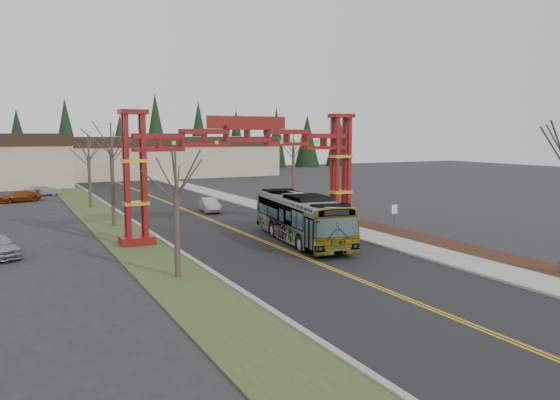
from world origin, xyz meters
TOP-DOWN VIEW (x-y plane):
  - ground at (0.00, 0.00)m, footprint 200.00×200.00m
  - road at (0.00, 25.00)m, footprint 12.00×110.00m
  - lane_line_left at (-0.12, 25.00)m, footprint 0.12×100.00m
  - lane_line_right at (0.12, 25.00)m, footprint 0.12×100.00m
  - curb_right at (6.15, 25.00)m, footprint 0.30×110.00m
  - sidewalk_right at (7.60, 25.00)m, footprint 2.60×110.00m
  - landscape_strip at (10.20, 10.00)m, footprint 2.60×50.00m
  - grass_median at (-8.00, 25.00)m, footprint 4.00×110.00m
  - curb_left at (-6.15, 25.00)m, footprint 0.30×110.00m
  - gateway_arch at (0.00, 18.00)m, footprint 18.20×1.60m
  - retail_building_east at (10.00, 79.95)m, footprint 38.00×20.30m
  - conifer_treeline at (0.25, 92.00)m, footprint 116.10×5.60m
  - transit_bus at (2.23, 14.00)m, footprint 4.38×12.16m
  - silver_sedan at (1.61, 30.77)m, footprint 1.83×4.19m
  - parked_car_mid_a at (-14.17, 47.63)m, footprint 4.55×2.90m
  - parked_car_far_a at (-11.56, 53.28)m, footprint 4.06×2.23m
  - bare_tree_median_near at (-8.00, 8.61)m, footprint 3.01×3.01m
  - bare_tree_median_mid at (-8.00, 26.30)m, footprint 3.13×3.13m
  - bare_tree_median_far at (-8.00, 39.12)m, footprint 3.10×3.10m
  - bare_tree_right_far at (10.00, 29.54)m, footprint 2.99×2.99m
  - street_sign at (9.00, 12.53)m, footprint 0.53×0.14m
  - barrel_south at (9.36, 17.80)m, footprint 0.49×0.49m
  - barrel_mid at (8.50, 18.17)m, footprint 0.60×0.60m
  - barrel_north at (9.50, 22.81)m, footprint 0.60×0.60m

SIDE VIEW (x-z plane):
  - ground at x=0.00m, z-range 0.00..0.00m
  - road at x=0.00m, z-range 0.00..0.02m
  - lane_line_left at x=-0.12m, z-range 0.02..0.03m
  - lane_line_right at x=0.12m, z-range 0.02..0.03m
  - grass_median at x=-8.00m, z-range 0.00..0.08m
  - landscape_strip at x=10.20m, z-range 0.00..0.12m
  - curb_right at x=6.15m, z-range 0.00..0.15m
  - curb_left at x=-6.15m, z-range 0.00..0.15m
  - sidewalk_right at x=7.60m, z-range 0.01..0.15m
  - barrel_south at x=9.36m, z-range 0.00..0.90m
  - barrel_north at x=9.50m, z-range 0.00..1.10m
  - barrel_mid at x=8.50m, z-range 0.00..1.10m
  - parked_car_mid_a at x=-14.17m, z-range 0.00..1.23m
  - parked_car_far_a at x=-11.56m, z-range 0.00..1.27m
  - silver_sedan at x=1.61m, z-range 0.00..1.34m
  - transit_bus at x=2.23m, z-range 0.00..3.31m
  - street_sign at x=9.00m, z-range 0.51..2.85m
  - retail_building_east at x=10.00m, z-range 0.01..7.01m
  - bare_tree_median_near at x=-8.00m, z-range 1.27..7.82m
  - bare_tree_median_far at x=-8.00m, z-range 1.56..8.82m
  - bare_tree_right_far at x=10.00m, z-range 1.84..9.55m
  - gateway_arch at x=0.00m, z-range 1.53..10.43m
  - bare_tree_median_mid at x=-8.00m, z-range 2.00..10.23m
  - conifer_treeline at x=0.25m, z-range -0.01..12.99m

